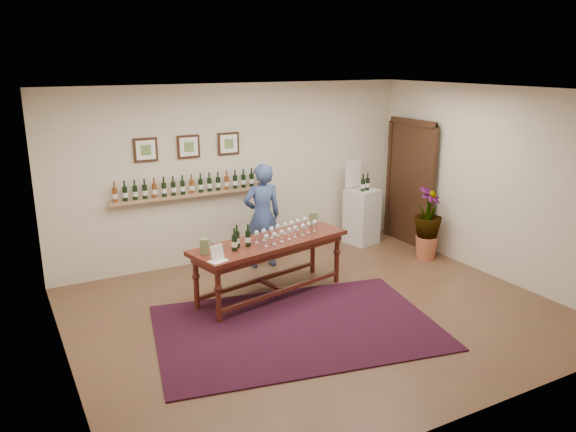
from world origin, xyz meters
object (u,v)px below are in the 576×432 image
display_pedestal (362,216)px  potted_plant (428,223)px  tasting_table (270,248)px  person (262,216)px

display_pedestal → potted_plant: potted_plant is taller
tasting_table → person: size_ratio=1.44×
tasting_table → display_pedestal: bearing=15.8°
tasting_table → display_pedestal: (2.45, 1.29, -0.20)m
display_pedestal → person: (-2.05, -0.23, 0.34)m
tasting_table → potted_plant: size_ratio=2.30×
tasting_table → potted_plant: bearing=-9.9°
potted_plant → person: 2.68m
display_pedestal → tasting_table: bearing=-152.2°
potted_plant → person: person is taller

